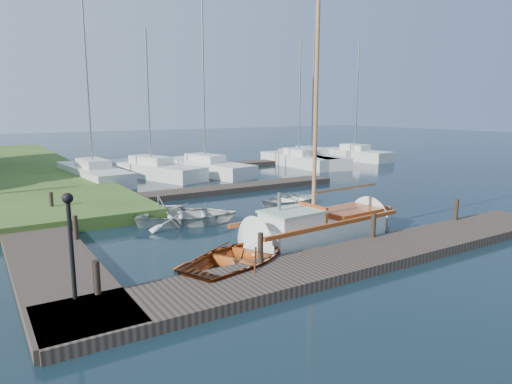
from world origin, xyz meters
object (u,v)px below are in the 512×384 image
sailboat (321,229)px  marina_boat_0 (93,172)px  marina_boat_1 (151,169)px  marina_boat_4 (299,159)px  mooring_post_3 (456,210)px  mooring_post_4 (76,227)px  marina_boat_5 (312,157)px  marina_boat_2 (205,166)px  marina_boat_6 (355,154)px  dinghy (241,254)px  mooring_post_0 (97,278)px  mooring_post_2 (373,225)px  tender_b (162,206)px  mooring_post_1 (260,247)px  tender_c (294,198)px  mooring_post_5 (51,202)px  tender_a (187,213)px  lamp_post (70,232)px

sailboat → marina_boat_0: (-3.76, 17.72, 0.23)m
marina_boat_1 → marina_boat_4: marina_boat_4 is taller
mooring_post_3 → sailboat: size_ratio=0.08×
mooring_post_4 → marina_boat_5: bearing=33.3°
marina_boat_0 → marina_boat_2: size_ratio=0.97×
mooring_post_4 → marina_boat_6: bearing=28.4°
dinghy → marina_boat_4: size_ratio=0.41×
mooring_post_4 → marina_boat_0: 14.82m
sailboat → marina_boat_2: marina_boat_2 is taller
marina_boat_0 → marina_boat_1: size_ratio=1.22×
mooring_post_0 → mooring_post_3: 13.50m
mooring_post_2 → sailboat: size_ratio=0.08×
mooring_post_3 → tender_b: 11.78m
mooring_post_1 → dinghy: 0.66m
mooring_post_1 → dinghy: size_ratio=0.20×
tender_c → marina_boat_4: size_ratio=0.32×
mooring_post_5 → sailboat: (7.57, -8.39, -0.36)m
sailboat → marina_boat_6: marina_boat_6 is taller
dinghy → marina_boat_1: (3.92, 18.66, 0.14)m
dinghy → mooring_post_3: bearing=-115.9°
tender_a → tender_c: 5.86m
mooring_post_0 → marina_boat_1: marina_boat_1 is taller
mooring_post_1 → mooring_post_2: same height
marina_boat_2 → mooring_post_5: bearing=115.4°
tender_b → marina_boat_4: (15.65, 11.04, 0.02)m
mooring_post_4 → mooring_post_2: bearing=-30.5°
mooring_post_4 → lamp_post: lamp_post is taller
mooring_post_2 → marina_boat_5: size_ratio=0.08×
marina_boat_4 → tender_b: bearing=126.0°
sailboat → tender_c: sailboat is taller
mooring_post_5 → sailboat: bearing=-48.0°
tender_b → marina_boat_6: marina_boat_6 is taller
mooring_post_4 → tender_a: bearing=14.0°
tender_a → mooring_post_3: bearing=-102.6°
lamp_post → marina_boat_2: (12.17, 18.30, -1.29)m
mooring_post_0 → marina_boat_5: marina_boat_5 is taller
tender_b → marina_boat_2: (7.29, 10.85, 0.04)m
marina_boat_4 → marina_boat_6: (6.96, 0.84, 0.01)m
mooring_post_1 → marina_boat_4: bearing=50.0°
mooring_post_5 → marina_boat_0: bearing=67.8°
mooring_post_1 → mooring_post_2: bearing=0.0°
mooring_post_3 → mooring_post_4: size_ratio=1.00×
mooring_post_5 → tender_c: 10.75m
sailboat → marina_boat_0: size_ratio=0.84×
marina_boat_5 → marina_boat_6: (5.29, 0.41, 0.01)m
mooring_post_2 → mooring_post_3: bearing=0.0°
marina_boat_0 → marina_boat_2: marina_boat_2 is taller
mooring_post_1 → marina_boat_2: size_ratio=0.07×
mooring_post_1 → marina_boat_0: 19.32m
mooring_post_4 → marina_boat_2: marina_boat_2 is taller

